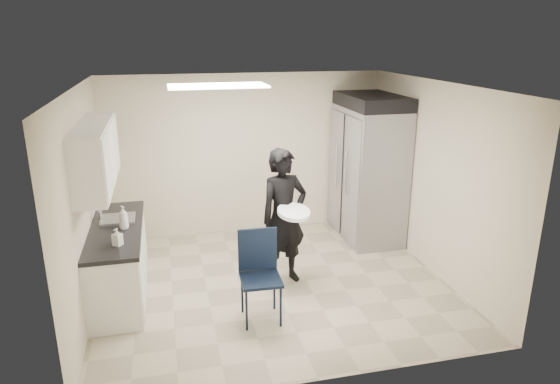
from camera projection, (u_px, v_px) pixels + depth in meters
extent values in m
plane|color=tan|center=(273.00, 284.00, 6.64)|extent=(4.50, 4.50, 0.00)
plane|color=silver|center=(273.00, 85.00, 5.85)|extent=(4.50, 4.50, 0.00)
plane|color=beige|center=(246.00, 155.00, 8.10)|extent=(4.50, 0.00, 4.50)
plane|color=beige|center=(83.00, 204.00, 5.75)|extent=(0.00, 4.00, 4.00)
plane|color=beige|center=(435.00, 179.00, 6.74)|extent=(0.00, 4.00, 4.00)
cube|color=white|center=(218.00, 86.00, 6.10)|extent=(1.20, 0.60, 0.02)
cube|color=silver|center=(119.00, 263.00, 6.27)|extent=(0.60, 1.90, 0.86)
cube|color=black|center=(115.00, 229.00, 6.13)|extent=(0.64, 1.95, 0.05)
cube|color=gray|center=(118.00, 223.00, 6.37)|extent=(0.42, 0.40, 0.14)
cylinder|color=silver|center=(101.00, 213.00, 6.28)|extent=(0.02, 0.02, 0.24)
cube|color=silver|center=(96.00, 155.00, 5.82)|extent=(0.35, 1.80, 0.75)
cube|color=black|center=(102.00, 151.00, 6.93)|extent=(0.22, 0.30, 0.35)
cube|color=yellow|center=(86.00, 208.00, 5.87)|extent=(0.00, 0.12, 0.07)
cube|color=yellow|center=(88.00, 206.00, 6.07)|extent=(0.00, 0.12, 0.07)
cube|color=gray|center=(368.00, 174.00, 7.91)|extent=(0.80, 1.35, 2.10)
cube|color=black|center=(372.00, 101.00, 7.56)|extent=(0.80, 1.35, 0.20)
cube|color=black|center=(261.00, 280.00, 5.67)|extent=(0.47, 0.47, 1.02)
imported|color=black|center=(284.00, 217.00, 6.46)|extent=(0.76, 0.61, 1.81)
cylinder|color=white|center=(294.00, 212.00, 6.21)|extent=(0.51, 0.51, 0.05)
imported|color=silver|center=(123.00, 217.00, 6.05)|extent=(0.15, 0.15, 0.29)
imported|color=silver|center=(117.00, 237.00, 5.58)|extent=(0.13, 0.13, 0.20)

